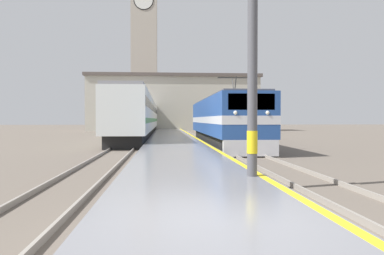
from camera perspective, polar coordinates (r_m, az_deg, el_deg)
name	(u,v)px	position (r m, az deg, el deg)	size (l,w,h in m)	color
ground_plane	(172,139)	(35.91, -3.09, -1.80)	(200.00, 200.00, 0.00)	#60564C
platform	(173,140)	(30.90, -2.89, -1.91)	(3.97, 140.00, 0.41)	slate
rail_track_near	(215,142)	(31.20, 3.57, -2.20)	(2.83, 140.00, 0.16)	#60564C
rail_track_far	(133,142)	(31.01, -9.03, -2.24)	(2.83, 140.00, 0.16)	#60564C
locomotive_train	(223,121)	(27.32, 4.68, 1.01)	(2.92, 18.22, 4.47)	black
passenger_train	(141,116)	(41.82, -7.81, 1.71)	(2.92, 38.72, 4.20)	black
catenary_mast	(255,7)	(10.43, 9.55, 17.60)	(2.24, 0.28, 8.98)	#4C4C51
clock_tower	(144,42)	(70.69, -7.27, 12.84)	(5.75, 5.75, 30.34)	#ADA393
station_building	(174,103)	(63.12, -2.82, 3.77)	(28.64, 7.25, 9.33)	#B7B2A3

